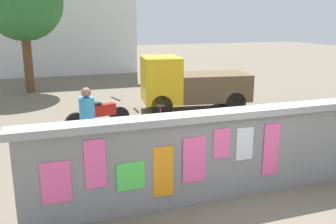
% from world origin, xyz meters
% --- Properties ---
extents(ground, '(60.00, 60.00, 0.00)m').
position_xyz_m(ground, '(0.00, 8.00, 0.00)').
color(ground, '#6B6051').
extents(poster_wall, '(7.38, 0.42, 1.56)m').
position_xyz_m(poster_wall, '(-0.01, -0.00, 0.80)').
color(poster_wall, gray).
rests_on(poster_wall, ground).
extents(auto_rickshaw_truck, '(3.78, 1.99, 1.85)m').
position_xyz_m(auto_rickshaw_truck, '(1.69, 6.11, 0.90)').
color(auto_rickshaw_truck, black).
rests_on(auto_rickshaw_truck, ground).
extents(motorcycle, '(1.87, 0.68, 0.87)m').
position_xyz_m(motorcycle, '(-1.69, 4.72, 0.46)').
color(motorcycle, black).
rests_on(motorcycle, ground).
extents(bicycle_near, '(1.68, 0.53, 0.95)m').
position_xyz_m(bicycle_near, '(2.83, 1.88, 0.36)').
color(bicycle_near, black).
rests_on(bicycle_near, ground).
extents(bicycle_far, '(1.71, 0.44, 0.95)m').
position_xyz_m(bicycle_far, '(-0.46, 3.21, 0.36)').
color(bicycle_far, black).
rests_on(bicycle_far, ground).
extents(person_walking, '(0.40, 0.40, 1.62)m').
position_xyz_m(person_walking, '(-2.19, 2.67, 0.99)').
color(person_walking, '#3F994C').
rests_on(person_walking, ground).
extents(tree_roadside, '(3.25, 3.25, 5.40)m').
position_xyz_m(tree_roadside, '(-3.53, 11.37, 3.75)').
color(tree_roadside, brown).
rests_on(tree_roadside, ground).
extents(building_background, '(8.87, 4.82, 8.09)m').
position_xyz_m(building_background, '(-1.97, 17.84, 4.07)').
color(building_background, silver).
rests_on(building_background, ground).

